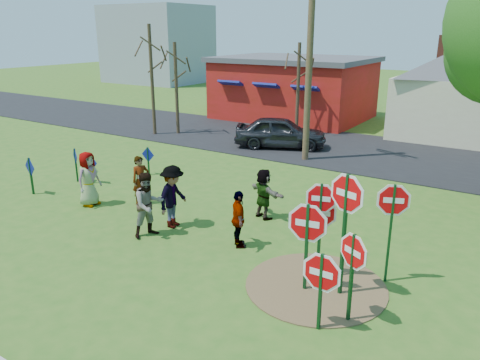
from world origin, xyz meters
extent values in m
plane|color=#31611B|center=(0.00, 0.00, 0.00)|extent=(120.00, 120.00, 0.00)
cube|color=black|center=(0.00, 11.50, 0.02)|extent=(120.00, 7.50, 0.04)
cylinder|color=brown|center=(4.50, -1.00, 0.01)|extent=(3.20, 3.20, 0.03)
cube|color=maroon|center=(-5.50, 18.00, 1.80)|extent=(9.00, 7.00, 3.60)
cube|color=#4C4C51|center=(-5.50, 18.00, 3.75)|extent=(9.40, 7.40, 0.30)
cube|color=navy|center=(-8.00, 14.40, 2.40)|extent=(1.60, 0.78, 0.45)
cube|color=navy|center=(-5.50, 14.40, 2.40)|extent=(1.60, 0.78, 0.45)
cube|color=navy|center=(-3.00, 14.40, 2.40)|extent=(1.60, 0.78, 0.45)
cube|color=beige|center=(5.50, 18.00, 1.60)|extent=(8.00, 7.00, 3.20)
cube|color=brown|center=(3.50, 17.00, 4.60)|extent=(0.55, 0.55, 1.40)
cube|color=#8C939E|center=(-28.00, 30.00, 4.00)|extent=(10.00, 8.00, 8.00)
cube|color=#103D1B|center=(4.33, -1.24, 1.02)|extent=(0.07, 0.09, 2.05)
cylinder|color=white|center=(4.33, -1.24, 1.61)|extent=(1.18, 0.21, 1.19)
cylinder|color=red|center=(4.33, -1.24, 1.61)|extent=(1.02, 0.19, 1.03)
cube|color=white|center=(4.33, -1.24, 1.61)|extent=(0.52, 0.09, 0.15)
cube|color=#103D1B|center=(4.37, -0.66, 1.17)|extent=(0.07, 0.08, 2.35)
cylinder|color=white|center=(4.37, -0.66, 2.00)|extent=(0.91, 0.30, 0.94)
cylinder|color=red|center=(4.37, -0.66, 2.00)|extent=(0.78, 0.26, 0.81)
cube|color=white|center=(4.37, -0.66, 2.00)|extent=(0.40, 0.13, 0.12)
cylinder|color=gold|center=(4.37, -0.66, 2.00)|extent=(0.90, 0.29, 0.94)
cube|color=#103D1B|center=(5.07, -1.01, 1.39)|extent=(0.08, 0.09, 2.77)
cylinder|color=white|center=(5.07, -1.01, 2.36)|extent=(1.09, 0.37, 1.14)
cylinder|color=red|center=(5.07, -1.01, 2.36)|extent=(0.94, 0.33, 0.99)
cube|color=white|center=(5.07, -1.01, 2.36)|extent=(0.48, 0.16, 0.14)
cube|color=#103D1B|center=(5.76, 0.10, 1.18)|extent=(0.07, 0.08, 2.37)
cylinder|color=white|center=(5.76, 0.10, 2.00)|extent=(0.94, 0.39, 1.00)
cylinder|color=red|center=(5.76, 0.10, 2.00)|extent=(0.81, 0.34, 0.86)
cube|color=white|center=(5.76, 0.10, 2.00)|extent=(0.41, 0.17, 0.12)
cylinder|color=gold|center=(5.76, 0.10, 2.00)|extent=(0.93, 0.38, 1.00)
cube|color=#103D1B|center=(5.18, -2.42, 0.81)|extent=(0.06, 0.07, 1.61)
cylinder|color=white|center=(5.18, -2.42, 1.22)|extent=(1.06, 0.03, 1.06)
cylinder|color=red|center=(5.18, -2.42, 1.22)|extent=(0.92, 0.03, 0.92)
cube|color=white|center=(5.18, -2.42, 1.22)|extent=(0.47, 0.01, 0.13)
cube|color=#103D1B|center=(5.58, -1.86, 0.95)|extent=(0.08, 0.08, 1.89)
cylinder|color=white|center=(5.58, -1.86, 1.53)|extent=(0.87, 0.49, 0.98)
cylinder|color=red|center=(5.58, -1.86, 1.53)|extent=(0.76, 0.42, 0.85)
cube|color=white|center=(5.58, -1.86, 1.53)|extent=(0.38, 0.21, 0.12)
cylinder|color=gold|center=(5.58, -1.86, 1.53)|extent=(0.87, 0.48, 0.98)
cube|color=#103D1B|center=(4.35, -0.54, 0.99)|extent=(0.06, 0.07, 1.98)
cylinder|color=white|center=(4.35, -0.54, 1.62)|extent=(0.96, 0.20, 0.98)
cylinder|color=red|center=(4.35, -0.54, 1.62)|extent=(0.83, 0.17, 0.84)
cube|color=white|center=(4.35, -0.54, 1.62)|extent=(0.42, 0.08, 0.12)
cube|color=#103D1B|center=(-6.52, -0.60, 0.66)|extent=(0.07, 0.07, 1.32)
cube|color=navy|center=(-6.52, -0.60, 1.00)|extent=(0.68, 0.14, 0.69)
cube|color=#103D1B|center=(-6.35, 1.20, 0.65)|extent=(0.07, 0.07, 1.30)
cube|color=navy|center=(-6.35, 1.20, 1.01)|extent=(0.57, 0.30, 0.63)
cube|color=#103D1B|center=(-5.72, 1.38, 0.57)|extent=(0.05, 0.07, 1.15)
cube|color=navy|center=(-5.72, 1.38, 0.82)|extent=(0.69, 0.02, 0.69)
cube|color=#103D1B|center=(-4.65, 3.32, 0.56)|extent=(0.05, 0.06, 1.13)
cube|color=navy|center=(-4.65, 3.32, 0.84)|extent=(0.62, 0.04, 0.62)
imported|color=#404B80|center=(-3.94, -0.23, 0.91)|extent=(0.64, 0.93, 1.82)
imported|color=#236B64|center=(-2.57, 0.77, 0.82)|extent=(0.59, 0.70, 1.64)
imported|color=brown|center=(-0.59, -0.97, 0.93)|extent=(0.97, 1.09, 1.86)
imported|color=#333439|center=(-0.44, -0.11, 0.94)|extent=(0.85, 1.29, 1.87)
imported|color=#53335C|center=(1.91, -0.21, 0.79)|extent=(0.90, 0.95, 1.58)
imported|color=#215835|center=(1.47, 1.90, 0.79)|extent=(1.53, 0.98, 1.58)
imported|color=#302F35|center=(-2.31, 10.14, 0.79)|extent=(4.75, 3.37, 1.50)
cylinder|color=#4C3823|center=(-0.32, 8.75, 4.50)|extent=(0.28, 0.28, 9.01)
cylinder|color=#382819|center=(-9.62, 9.12, 2.93)|extent=(0.18, 0.18, 5.85)
cylinder|color=#382819|center=(-2.88, 13.12, 2.46)|extent=(0.18, 0.18, 4.93)
cylinder|color=#382819|center=(-8.65, 9.96, 2.47)|extent=(0.18, 0.18, 4.93)
camera|label=1|loc=(8.09, -9.83, 5.58)|focal=35.00mm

